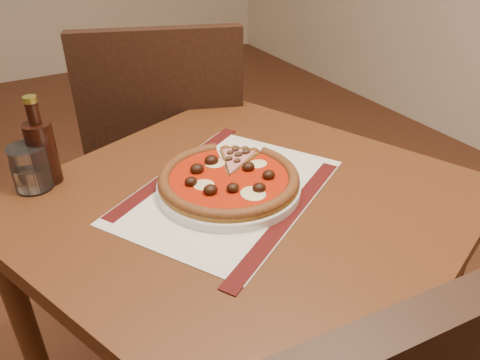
# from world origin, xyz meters

# --- Properties ---
(table) EXTENTS (1.03, 1.03, 0.75)m
(table) POSITION_xyz_m (0.49, -0.34, 0.65)
(table) COLOR #582A14
(table) RESTS_ON ground
(chair_far) EXTENTS (0.59, 0.59, 0.97)m
(chair_far) POSITION_xyz_m (0.56, 0.27, 0.56)
(chair_far) COLOR black
(chair_far) RESTS_ON ground
(placemat) EXTENTS (0.55, 0.51, 0.00)m
(placemat) POSITION_xyz_m (0.47, -0.31, 0.75)
(placemat) COLOR beige
(placemat) RESTS_ON table
(plate) EXTENTS (0.29, 0.29, 0.02)m
(plate) POSITION_xyz_m (0.47, -0.31, 0.76)
(plate) COLOR white
(plate) RESTS_ON placemat
(pizza) EXTENTS (0.28, 0.28, 0.04)m
(pizza) POSITION_xyz_m (0.47, -0.31, 0.78)
(pizza) COLOR #A57428
(pizza) RESTS_ON plate
(ham_slice) EXTENTS (0.11, 0.12, 0.02)m
(ham_slice) POSITION_xyz_m (0.53, -0.24, 0.78)
(ham_slice) COLOR #A57428
(ham_slice) RESTS_ON plate
(water_glass) EXTENTS (0.09, 0.09, 0.09)m
(water_glass) POSITION_xyz_m (0.13, -0.09, 0.80)
(water_glass) COLOR white
(water_glass) RESTS_ON table
(bottle) EXTENTS (0.06, 0.06, 0.19)m
(bottle) POSITION_xyz_m (0.16, -0.08, 0.82)
(bottle) COLOR #37160D
(bottle) RESTS_ON table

